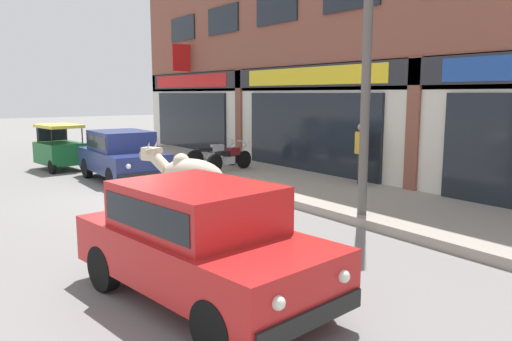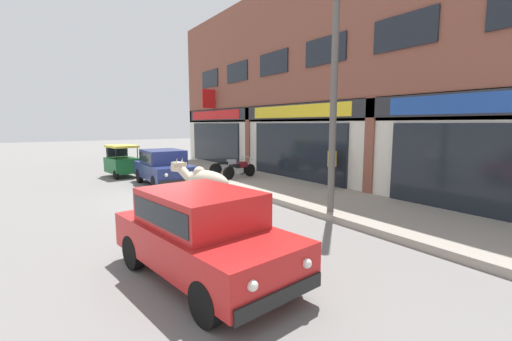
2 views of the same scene
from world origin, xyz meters
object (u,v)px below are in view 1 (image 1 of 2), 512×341
(cow, at_px, (189,175))
(utility_pole, at_px, (367,48))
(auto_rickshaw, at_px, (59,150))
(motorcycle_1, at_px, (230,158))
(car_0, at_px, (122,153))
(pedestrian, at_px, (361,147))
(motorcycle_0, at_px, (214,154))
(car_1, at_px, (200,237))

(cow, bearing_deg, utility_pole, 58.91)
(auto_rickshaw, xyz_separation_m, motorcycle_1, (4.42, 3.97, -0.09))
(car_0, relative_size, pedestrian, 2.27)
(auto_rickshaw, xyz_separation_m, motorcycle_0, (3.34, 4.02, -0.09))
(car_1, bearing_deg, auto_rickshaw, 173.54)
(pedestrian, bearing_deg, motorcycle_0, -164.65)
(car_1, relative_size, auto_rickshaw, 1.82)
(cow, distance_m, car_0, 5.73)
(auto_rickshaw, relative_size, motorcycle_0, 1.15)
(car_1, xyz_separation_m, pedestrian, (-3.70, 6.80, 0.35))
(car_0, bearing_deg, pedestrian, 40.93)
(car_0, bearing_deg, utility_pole, 15.76)
(cow, distance_m, motorcycle_0, 6.84)
(car_1, bearing_deg, pedestrian, 118.57)
(cow, height_order, motorcycle_1, cow)
(motorcycle_0, xyz_separation_m, motorcycle_1, (1.07, -0.05, 0.00))
(cow, xyz_separation_m, motorcycle_1, (-4.56, 3.81, -0.44))
(auto_rickshaw, xyz_separation_m, pedestrian, (8.45, 5.42, 0.50))
(motorcycle_1, bearing_deg, utility_pole, -8.29)
(car_0, bearing_deg, cow, -8.05)
(car_1, xyz_separation_m, utility_pole, (-1.44, 4.43, 2.57))
(cow, height_order, auto_rickshaw, cow)
(car_1, distance_m, motorcycle_1, 9.41)
(motorcycle_1, distance_m, utility_pole, 6.96)
(car_1, xyz_separation_m, motorcycle_1, (-7.74, 5.34, -0.25))
(car_1, relative_size, motorcycle_1, 2.09)
(car_0, height_order, utility_pole, utility_pole)
(car_1, distance_m, motorcycle_0, 10.34)
(pedestrian, bearing_deg, car_0, -139.07)
(car_0, distance_m, auto_rickshaw, 3.44)
(cow, distance_m, auto_rickshaw, 8.98)
(pedestrian, bearing_deg, auto_rickshaw, -147.32)
(auto_rickshaw, bearing_deg, utility_pole, 15.88)
(motorcycle_0, height_order, motorcycle_1, same)
(motorcycle_0, bearing_deg, cow, -34.45)
(cow, bearing_deg, car_0, 171.95)
(auto_rickshaw, bearing_deg, car_1, -6.46)
(cow, height_order, motorcycle_0, cow)
(auto_rickshaw, distance_m, motorcycle_1, 5.94)
(motorcycle_1, relative_size, utility_pole, 0.28)
(car_0, height_order, motorcycle_0, car_0)
(pedestrian, bearing_deg, utility_pole, -46.36)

